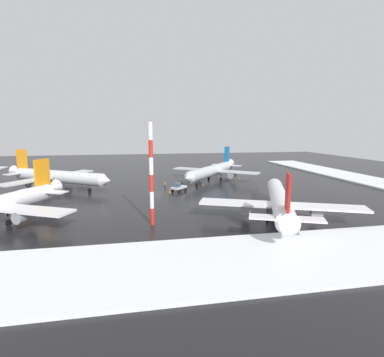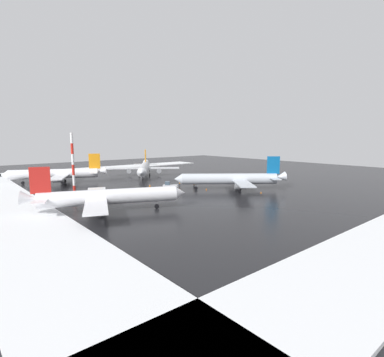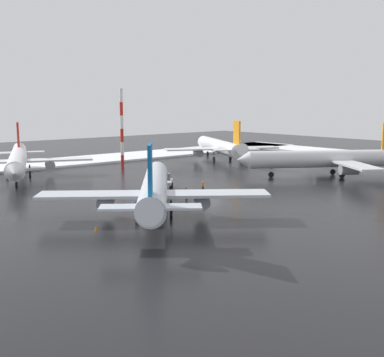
{
  "view_description": "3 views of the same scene",
  "coord_description": "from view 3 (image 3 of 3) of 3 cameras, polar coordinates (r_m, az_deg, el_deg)",
  "views": [
    {
      "loc": [
        -5.44,
        -83.1,
        16.21
      ],
      "look_at": [
        9.89,
        -1.72,
        2.65
      ],
      "focal_mm": 28.0,
      "sensor_mm": 36.0,
      "label": 1
    },
    {
      "loc": [
        80.85,
        -60.02,
        16.2
      ],
      "look_at": [
        6.52,
        1.62,
        2.82
      ],
      "focal_mm": 28.0,
      "sensor_mm": 36.0,
      "label": 2
    },
    {
      "loc": [
        54.31,
        57.35,
        14.48
      ],
      "look_at": [
        5.99,
        1.12,
        2.69
      ],
      "focal_mm": 45.0,
      "sensor_mm": 36.0,
      "label": 3
    }
  ],
  "objects": [
    {
      "name": "airplane_foreground_jet",
      "position": [
        98.16,
        15.77,
        2.27
      ],
      "size": [
        31.21,
        26.82,
        10.57
      ],
      "rotation": [
        0.0,
        0.0,
        5.69
      ],
      "color": "silver",
      "rests_on": "ground_plane"
    },
    {
      "name": "ground_crew_beside_wing",
      "position": [
        74.0,
        -0.66,
        -1.49
      ],
      "size": [
        0.36,
        0.36,
        1.71
      ],
      "rotation": [
        0.0,
        0.0,
        4.86
      ],
      "color": "black",
      "rests_on": "ground_plane"
    },
    {
      "name": "antenna_mast",
      "position": [
        107.11,
        -8.32,
        5.86
      ],
      "size": [
        0.7,
        0.7,
        17.45
      ],
      "color": "red",
      "rests_on": "ground_plane"
    },
    {
      "name": "airplane_distant_tail",
      "position": [
        62.19,
        -4.49,
        -1.24
      ],
      "size": [
        26.1,
        29.24,
        10.34
      ],
      "rotation": [
        0.0,
        0.0,
        4.05
      ],
      "color": "silver",
      "rests_on": "ground_plane"
    },
    {
      "name": "ground_crew_mid_apron",
      "position": [
        87.57,
        -3.8,
        0.14
      ],
      "size": [
        0.36,
        0.36,
        1.71
      ],
      "rotation": [
        0.0,
        0.0,
        2.92
      ],
      "color": "black",
      "rests_on": "ground_plane"
    },
    {
      "name": "pushback_tug",
      "position": [
        81.54,
        -3.16,
        -0.3
      ],
      "size": [
        4.73,
        4.87,
        2.5
      ],
      "rotation": [
        0.0,
        0.0,
        3.97
      ],
      "color": "silver",
      "rests_on": "ground_plane"
    },
    {
      "name": "ground_plane",
      "position": [
        80.3,
        2.73,
        -1.37
      ],
      "size": [
        240.0,
        240.0,
        0.0
      ],
      "primitive_type": "plane",
      "color": "black"
    },
    {
      "name": "traffic_cone_near_nose",
      "position": [
        56.14,
        -11.3,
        -5.81
      ],
      "size": [
        0.36,
        0.36,
        0.55
      ],
      "primitive_type": "cone",
      "color": "orange",
      "rests_on": "ground_plane"
    },
    {
      "name": "airplane_far_rear",
      "position": [
        97.96,
        -19.99,
        1.99
      ],
      "size": [
        27.91,
        32.94,
        10.26
      ],
      "rotation": [
        0.0,
        0.0,
        1.18
      ],
      "color": "white",
      "rests_on": "ground_plane"
    },
    {
      "name": "traffic_cone_mid_line",
      "position": [
        70.58,
        -4.62,
        -2.61
      ],
      "size": [
        0.36,
        0.36,
        0.55
      ],
      "primitive_type": "cone",
      "color": "orange",
      "rests_on": "ground_plane"
    },
    {
      "name": "airplane_parked_portside",
      "position": [
        121.86,
        3.31,
        3.81
      ],
      "size": [
        27.57,
        32.38,
        10.34
      ],
      "rotation": [
        0.0,
        0.0,
        4.25
      ],
      "color": "white",
      "rests_on": "ground_plane"
    },
    {
      "name": "snow_bank_far",
      "position": [
        121.15,
        -13.74,
        2.02
      ],
      "size": [
        152.0,
        16.0,
        0.47
      ],
      "primitive_type": "cube",
      "color": "white",
      "rests_on": "ground_plane"
    },
    {
      "name": "ground_crew_by_nose_gear",
      "position": [
        78.73,
        1.31,
        -0.85
      ],
      "size": [
        0.36,
        0.36,
        1.71
      ],
      "rotation": [
        0.0,
        0.0,
        0.59
      ],
      "color": "black",
      "rests_on": "ground_plane"
    }
  ]
}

